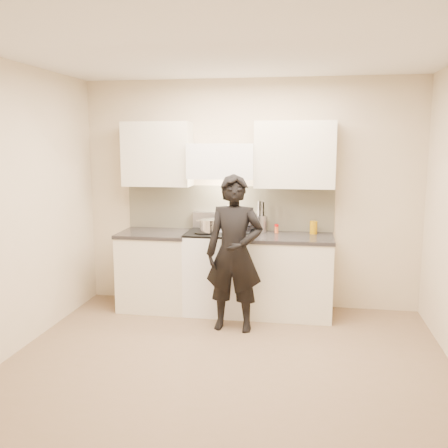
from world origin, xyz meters
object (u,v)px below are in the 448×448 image
(stove, at_px, (220,271))
(person, at_px, (234,253))
(counter_right, at_px, (292,275))
(utensil_crock, at_px, (261,222))
(wok, at_px, (239,220))

(stove, xyz_separation_m, person, (0.25, -0.56, 0.35))
(stove, height_order, person, person)
(counter_right, height_order, utensil_crock, utensil_crock)
(wok, bearing_deg, person, -85.88)
(stove, bearing_deg, person, -66.32)
(utensil_crock, xyz_separation_m, person, (-0.20, -0.76, -0.21))
(wok, xyz_separation_m, utensil_crock, (0.25, 0.09, -0.03))
(wok, relative_size, utensil_crock, 1.36)
(counter_right, xyz_separation_m, wok, (-0.63, 0.11, 0.60))
(stove, distance_m, counter_right, 0.83)
(stove, bearing_deg, utensil_crock, 24.30)
(counter_right, xyz_separation_m, person, (-0.58, -0.56, 0.36))
(wok, bearing_deg, utensil_crock, 19.55)
(counter_right, distance_m, wok, 0.88)
(counter_right, relative_size, person, 0.56)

